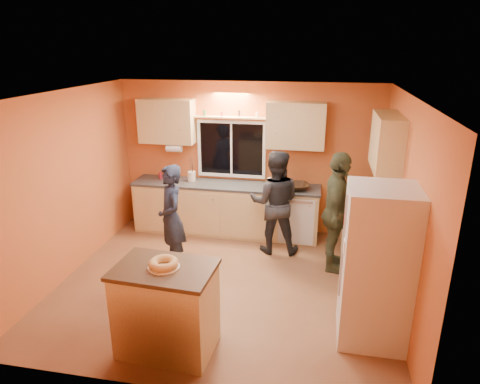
% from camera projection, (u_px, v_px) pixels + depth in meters
% --- Properties ---
extents(ground, '(4.50, 4.50, 0.00)m').
position_uv_depth(ground, '(224.00, 283.00, 6.00)').
color(ground, brown).
rests_on(ground, ground).
extents(room_shell, '(4.54, 4.04, 2.61)m').
position_uv_depth(room_shell, '(238.00, 165.00, 5.83)').
color(room_shell, '#CC5D34').
rests_on(room_shell, ground).
extents(back_counter, '(4.23, 0.62, 0.90)m').
position_uv_depth(back_counter, '(246.00, 210.00, 7.42)').
color(back_counter, tan).
rests_on(back_counter, ground).
extents(right_counter, '(0.62, 1.84, 0.90)m').
position_uv_depth(right_counter, '(368.00, 250.00, 5.96)').
color(right_counter, tan).
rests_on(right_counter, ground).
extents(refrigerator, '(0.72, 0.70, 1.80)m').
position_uv_depth(refrigerator, '(377.00, 266.00, 4.62)').
color(refrigerator, silver).
rests_on(refrigerator, ground).
extents(island, '(1.08, 0.77, 1.00)m').
position_uv_depth(island, '(167.00, 308.00, 4.56)').
color(island, tan).
rests_on(island, ground).
extents(bundt_pastry, '(0.31, 0.31, 0.09)m').
position_uv_depth(bundt_pastry, '(164.00, 263.00, 4.38)').
color(bundt_pastry, tan).
rests_on(bundt_pastry, island).
extents(person_left, '(0.63, 0.69, 1.58)m').
position_uv_depth(person_left, '(172.00, 218.00, 6.19)').
color(person_left, black).
rests_on(person_left, ground).
extents(person_center, '(0.85, 0.68, 1.66)m').
position_uv_depth(person_center, '(275.00, 202.00, 6.69)').
color(person_center, black).
rests_on(person_center, ground).
extents(person_right, '(0.49, 1.06, 1.78)m').
position_uv_depth(person_right, '(337.00, 213.00, 6.11)').
color(person_right, '#2E3320').
rests_on(person_right, ground).
extents(mixing_bowl, '(0.47, 0.47, 0.10)m').
position_uv_depth(mixing_bowl, '(297.00, 186.00, 7.06)').
color(mixing_bowl, '#321F10').
rests_on(mixing_bowl, back_counter).
extents(utensil_crock, '(0.14, 0.14, 0.17)m').
position_uv_depth(utensil_crock, '(192.00, 176.00, 7.48)').
color(utensil_crock, beige).
rests_on(utensil_crock, back_counter).
extents(potted_plant, '(0.30, 0.26, 0.31)m').
position_uv_depth(potted_plant, '(370.00, 222.00, 5.37)').
color(potted_plant, gray).
rests_on(potted_plant, right_counter).
extents(red_box, '(0.17, 0.14, 0.07)m').
position_uv_depth(red_box, '(373.00, 206.00, 6.23)').
color(red_box, '#B21B2D').
rests_on(red_box, right_counter).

